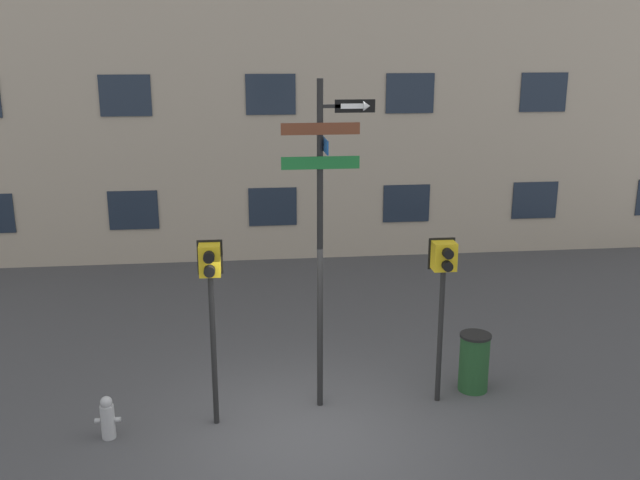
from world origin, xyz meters
TOP-DOWN VIEW (x-y plane):
  - ground_plane at (0.00, 0.00)m, footprint 60.00×60.00m
  - street_sign_pole at (0.38, 0.84)m, footprint 1.31×0.82m
  - pedestrian_signal_left at (-1.23, 0.47)m, footprint 0.35×0.40m
  - pedestrian_signal_right at (2.16, 0.78)m, footprint 0.40×0.40m
  - fire_hydrant at (-2.73, 0.23)m, footprint 0.35×0.19m
  - trash_bin at (2.82, 1.06)m, footprint 0.50×0.50m

SIDE VIEW (x-z plane):
  - ground_plane at x=0.00m, z-range 0.00..0.00m
  - fire_hydrant at x=-2.73m, z-range -0.01..0.63m
  - trash_bin at x=2.82m, z-range 0.00..0.96m
  - pedestrian_signal_right at x=2.16m, z-range 0.76..3.34m
  - pedestrian_signal_left at x=-1.23m, z-range 0.78..3.52m
  - street_sign_pole at x=0.38m, z-range 0.49..5.40m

